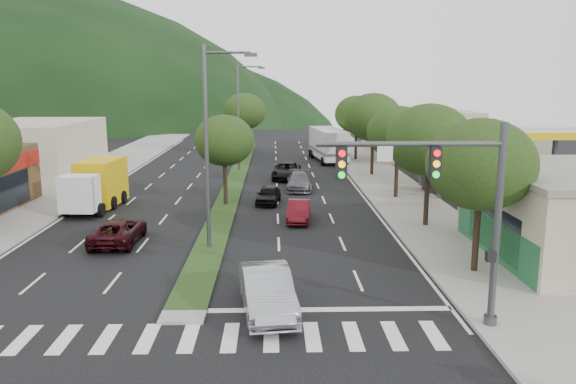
{
  "coord_description": "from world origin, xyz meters",
  "views": [
    {
      "loc": [
        3.26,
        -19.19,
        8.24
      ],
      "look_at": [
        4.01,
        9.82,
        2.54
      ],
      "focal_mm": 35.0,
      "sensor_mm": 36.0,
      "label": 1
    }
  ],
  "objects_px": {
    "traffic_signal": "(452,195)",
    "tree_r_e": "(357,114)",
    "box_truck": "(97,186)",
    "car_queue_d": "(287,171)",
    "tree_r_d": "(373,117)",
    "motorhome": "(328,144)",
    "sedan_silver": "(267,291)",
    "tree_r_b": "(429,140)",
    "streetlight_near": "(210,138)",
    "car_queue_c": "(299,211)",
    "tree_r_a": "(481,165)",
    "tree_med_far": "(244,111)",
    "car_queue_b": "(299,181)",
    "tree_med_near": "(224,141)",
    "suv_maroon": "(118,231)",
    "tree_r_c": "(398,133)",
    "streetlight_mid": "(240,111)",
    "car_queue_a": "(268,195)"
  },
  "relations": [
    {
      "from": "traffic_signal",
      "to": "motorhome",
      "type": "distance_m",
      "value": 41.28
    },
    {
      "from": "car_queue_b",
      "to": "motorhome",
      "type": "bearing_deg",
      "value": 79.45
    },
    {
      "from": "streetlight_mid",
      "to": "box_truck",
      "type": "distance_m",
      "value": 18.21
    },
    {
      "from": "tree_r_c",
      "to": "tree_r_e",
      "type": "height_order",
      "value": "tree_r_e"
    },
    {
      "from": "tree_r_a",
      "to": "motorhome",
      "type": "distance_m",
      "value": 35.9
    },
    {
      "from": "box_truck",
      "to": "car_queue_d",
      "type": "bearing_deg",
      "value": -134.14
    },
    {
      "from": "tree_r_d",
      "to": "sedan_silver",
      "type": "xyz_separation_m",
      "value": [
        -9.01,
        -29.94,
        -4.37
      ]
    },
    {
      "from": "tree_r_c",
      "to": "streetlight_mid",
      "type": "height_order",
      "value": "streetlight_mid"
    },
    {
      "from": "motorhome",
      "to": "sedan_silver",
      "type": "bearing_deg",
      "value": -105.61
    },
    {
      "from": "traffic_signal",
      "to": "tree_r_e",
      "type": "bearing_deg",
      "value": 85.91
    },
    {
      "from": "car_queue_b",
      "to": "car_queue_d",
      "type": "bearing_deg",
      "value": 102.43
    },
    {
      "from": "tree_r_a",
      "to": "tree_med_near",
      "type": "distance_m",
      "value": 18.44
    },
    {
      "from": "streetlight_mid",
      "to": "tree_r_d",
      "type": "bearing_deg",
      "value": -14.27
    },
    {
      "from": "tree_med_near",
      "to": "car_queue_c",
      "type": "bearing_deg",
      "value": -42.62
    },
    {
      "from": "tree_r_c",
      "to": "car_queue_a",
      "type": "relative_size",
      "value": 1.79
    },
    {
      "from": "car_queue_c",
      "to": "sedan_silver",
      "type": "bearing_deg",
      "value": -92.3
    },
    {
      "from": "motorhome",
      "to": "suv_maroon",
      "type": "bearing_deg",
      "value": -121.33
    },
    {
      "from": "traffic_signal",
      "to": "tree_med_near",
      "type": "distance_m",
      "value": 21.53
    },
    {
      "from": "car_queue_b",
      "to": "box_truck",
      "type": "distance_m",
      "value": 14.97
    },
    {
      "from": "tree_r_d",
      "to": "tree_r_a",
      "type": "bearing_deg",
      "value": -90.0
    },
    {
      "from": "tree_r_a",
      "to": "tree_r_b",
      "type": "distance_m",
      "value": 8.0
    },
    {
      "from": "traffic_signal",
      "to": "tree_r_d",
      "type": "relative_size",
      "value": 0.98
    },
    {
      "from": "traffic_signal",
      "to": "tree_med_near",
      "type": "height_order",
      "value": "traffic_signal"
    },
    {
      "from": "car_queue_d",
      "to": "motorhome",
      "type": "xyz_separation_m",
      "value": [
        4.62,
        11.02,
        1.1
      ]
    },
    {
      "from": "traffic_signal",
      "to": "tree_r_e",
      "type": "relative_size",
      "value": 1.04
    },
    {
      "from": "car_queue_d",
      "to": "motorhome",
      "type": "distance_m",
      "value": 12.0
    },
    {
      "from": "tree_med_far",
      "to": "streetlight_near",
      "type": "xyz_separation_m",
      "value": [
        0.21,
        -36.0,
        0.58
      ]
    },
    {
      "from": "tree_r_a",
      "to": "tree_r_e",
      "type": "relative_size",
      "value": 0.99
    },
    {
      "from": "streetlight_near",
      "to": "motorhome",
      "type": "distance_m",
      "value": 33.06
    },
    {
      "from": "tree_r_e",
      "to": "box_truck",
      "type": "height_order",
      "value": "tree_r_e"
    },
    {
      "from": "tree_med_near",
      "to": "sedan_silver",
      "type": "bearing_deg",
      "value": -80.53
    },
    {
      "from": "tree_med_near",
      "to": "box_truck",
      "type": "height_order",
      "value": "tree_med_near"
    },
    {
      "from": "car_queue_c",
      "to": "tree_r_a",
      "type": "bearing_deg",
      "value": -47.93
    },
    {
      "from": "tree_r_d",
      "to": "tree_r_e",
      "type": "relative_size",
      "value": 1.07
    },
    {
      "from": "traffic_signal",
      "to": "sedan_silver",
      "type": "xyz_separation_m",
      "value": [
        -6.04,
        1.6,
        -3.83
      ]
    },
    {
      "from": "tree_r_d",
      "to": "car_queue_c",
      "type": "bearing_deg",
      "value": -113.88
    },
    {
      "from": "suv_maroon",
      "to": "car_queue_c",
      "type": "relative_size",
      "value": 1.24
    },
    {
      "from": "sedan_silver",
      "to": "tree_r_b",
      "type": "bearing_deg",
      "value": 45.26
    },
    {
      "from": "car_queue_d",
      "to": "tree_r_c",
      "type": "bearing_deg",
      "value": -43.33
    },
    {
      "from": "car_queue_d",
      "to": "box_truck",
      "type": "xyz_separation_m",
      "value": [
        -12.76,
        -11.16,
        0.79
      ]
    },
    {
      "from": "tree_med_far",
      "to": "car_queue_b",
      "type": "xyz_separation_m",
      "value": [
        5.24,
        -20.37,
        -4.33
      ]
    },
    {
      "from": "car_queue_b",
      "to": "car_queue_d",
      "type": "height_order",
      "value": "car_queue_d"
    },
    {
      "from": "tree_r_d",
      "to": "tree_med_far",
      "type": "bearing_deg",
      "value": 130.6
    },
    {
      "from": "tree_r_a",
      "to": "tree_r_c",
      "type": "height_order",
      "value": "tree_r_a"
    },
    {
      "from": "streetlight_near",
      "to": "tree_r_e",
      "type": "bearing_deg",
      "value": 69.77
    },
    {
      "from": "car_queue_b",
      "to": "tree_med_far",
      "type": "bearing_deg",
      "value": 107.08
    },
    {
      "from": "tree_r_d",
      "to": "motorhome",
      "type": "relative_size",
      "value": 0.79
    },
    {
      "from": "tree_r_e",
      "to": "suv_maroon",
      "type": "height_order",
      "value": "tree_r_e"
    },
    {
      "from": "tree_med_far",
      "to": "tree_r_a",
      "type": "bearing_deg",
      "value": -73.3
    },
    {
      "from": "tree_r_b",
      "to": "tree_med_near",
      "type": "distance_m",
      "value": 13.43
    }
  ]
}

